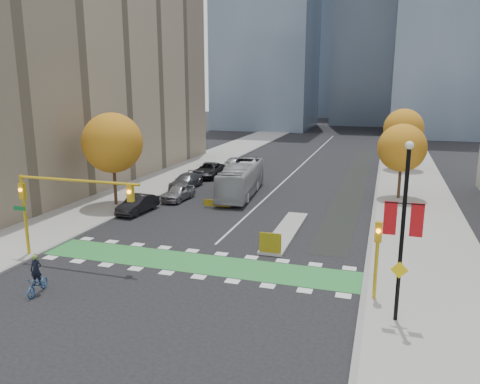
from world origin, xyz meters
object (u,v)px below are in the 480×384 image
Objects in this scene: tree_east_near at (402,148)px; parked_car_c at (186,181)px; parked_car_a at (178,192)px; parked_car_b at (138,204)px; traffic_signal_east at (377,249)px; traffic_signal_west at (58,197)px; banner_lamppost at (403,226)px; hazard_board at (270,243)px; bus at (241,179)px; cyclist at (37,281)px; parked_car_e at (233,164)px; tree_east_far at (403,128)px; parked_car_d at (209,170)px; tree_west at (112,143)px.

parked_car_c is at bearing -176.09° from tree_east_near.
parked_car_b is (-1.43, -5.00, 0.00)m from parked_car_a.
traffic_signal_east reaches higher than parked_car_a.
traffic_signal_west is 1.03× the size of banner_lamppost.
bus reaches higher than hazard_board.
tree_east_near reaches higher than parked_car_b.
cyclist reaches higher than parked_car_e.
tree_east_near is at bearing 88.83° from banner_lamppost.
parked_car_c is at bearing 132.78° from traffic_signal_east.
parked_car_a is at bearing 88.72° from traffic_signal_west.
parked_car_c is 11.52m from parked_car_e.
traffic_signal_west is at bearing -117.95° from tree_east_far.
parked_car_e reaches higher than parked_car_a.
parked_car_d is at bearing 84.71° from cyclist.
tree_west is at bearing -133.30° from tree_east_far.
bus is 6.54m from parked_car_c.
parked_car_e is (0.29, 32.51, -3.23)m from traffic_signal_west.
traffic_signal_west is 20.68m from bus.
traffic_signal_east is 0.50× the size of banner_lamppost.
traffic_signal_west reaches higher than parked_car_d.
cyclist is 0.49× the size of parked_car_a.
tree_east_near is 1.73× the size of traffic_signal_east.
bus is (3.49, 24.18, 0.85)m from cyclist.
hazard_board is at bearing -64.51° from parked_car_e.
traffic_signal_east is at bearing -44.63° from parked_car_c.
tree_east_near reaches higher than bus.
tree_east_far reaches higher than parked_car_a.
traffic_signal_west is at bearing -179.99° from traffic_signal_east.
parked_car_e is (4.36, 20.00, -4.81)m from tree_west.
traffic_signal_east reaches higher than parked_car_c.
parked_car_a is at bearing -161.80° from tree_east_near.
bus is at bearing -65.67° from parked_car_e.
bus is at bearing 123.51° from traffic_signal_east.
traffic_signal_east is at bearing -93.81° from tree_east_near.
cyclist is at bearing -172.42° from banner_lamppost.
tree_west is 7.49m from parked_car_a.
tree_east_near is at bearing -91.79° from tree_east_far.
bus is (-15.13, -18.67, -3.68)m from tree_east_far.
parked_car_a is at bearing 83.73° from cyclist.
hazard_board is at bearing 31.47° from cyclist.
traffic_signal_west reaches higher than parked_car_e.
tree_east_near reaches higher than parked_car_a.
parked_car_d is (-2.79, 31.68, 0.10)m from cyclist.
bus is 2.50× the size of parked_car_b.
tree_east_near is 0.83× the size of traffic_signal_west.
tree_east_near is 15.24m from bus.
hazard_board is 0.12× the size of bus.
traffic_signal_east reaches higher than cyclist.
parked_car_a is (-1.45, 20.41, 0.03)m from cyclist.
tree_east_far is at bearing 62.05° from traffic_signal_west.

